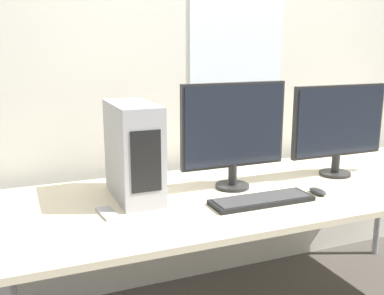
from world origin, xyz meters
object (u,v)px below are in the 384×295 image
Objects in this scene: monitor_main at (234,130)px; mouse at (318,191)px; pc_tower at (134,151)px; monitor_right_near at (339,125)px; keyboard at (262,200)px; cell_phone at (108,213)px.

mouse is (0.32, -0.23, -0.27)m from monitor_main.
mouse is (0.79, -0.28, -0.20)m from pc_tower.
monitor_main reaches higher than monitor_right_near.
keyboard is at bearing -179.59° from mouse.
cell_phone is (-1.23, -0.11, -0.26)m from monitor_right_near.
pc_tower is at bearing 160.61° from mouse.
monitor_right_near is 1.19× the size of keyboard.
monitor_main reaches higher than pc_tower.
monitor_right_near is 0.44m from mouse.
monitor_main is at bearing 3.63° from cell_phone.
pc_tower is 0.31m from cell_phone.
mouse reaches higher than cell_phone.
monitor_main is 0.96× the size of monitor_right_near.
pc_tower is 0.48m from monitor_main.
keyboard is at bearing -29.65° from pc_tower.
mouse is at bearing 0.41° from keyboard.
keyboard is 0.66m from cell_phone.
pc_tower is 0.60m from keyboard.
monitor_right_near is at bearing -1.26° from monitor_main.
pc_tower is at bearing 39.31° from cell_phone.
monitor_right_near is 3.62× the size of cell_phone.
monitor_main is at bearing 144.24° from mouse.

